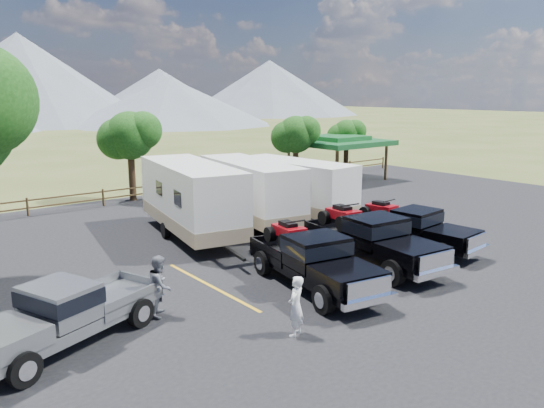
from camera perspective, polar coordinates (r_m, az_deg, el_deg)
ground at (r=19.01m, az=15.88°, el=-7.94°), size 320.00×320.00×0.00m
asphalt_lot at (r=20.77m, az=9.15°, el=-5.86°), size 44.00×34.00×0.04m
stall_lines at (r=21.42m, az=7.18°, el=-5.18°), size 12.12×5.50×0.01m
tree_ne_a at (r=36.22m, az=2.54°, el=7.46°), size 3.11×2.92×4.76m
tree_ne_b at (r=41.11m, az=7.99°, el=7.40°), size 2.77×2.59×4.27m
tree_north at (r=31.98m, az=-15.10°, el=7.10°), size 3.46×3.24×5.25m
rail_fence at (r=33.73m, az=-8.17°, el=2.09°), size 36.12×0.12×1.00m
pavilion at (r=39.02m, az=7.04°, el=6.68°), size 6.20×6.20×3.22m
rig_left at (r=17.44m, az=4.36°, el=-5.89°), size 2.88×6.15×1.97m
rig_center at (r=19.92m, az=10.59°, el=-3.64°), size 2.70×6.36×2.06m
rig_right at (r=22.26m, az=14.73°, el=-2.44°), size 2.35×5.72×1.87m
trailer_left at (r=23.42m, az=-8.67°, el=0.54°), size 3.79×9.38×3.25m
trailer_center at (r=25.40m, az=-2.33°, el=1.33°), size 3.40×8.85×3.06m
trailer_right at (r=26.84m, az=2.49°, el=1.74°), size 2.71×8.41×2.91m
pickup_silver at (r=14.53m, az=-21.30°, el=-10.85°), size 5.72×3.55×1.64m
person_a at (r=14.08m, az=2.57°, el=-10.91°), size 0.70×0.61×1.63m
person_b at (r=15.61m, az=-11.95°, el=-8.55°), size 1.06×1.09×1.76m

